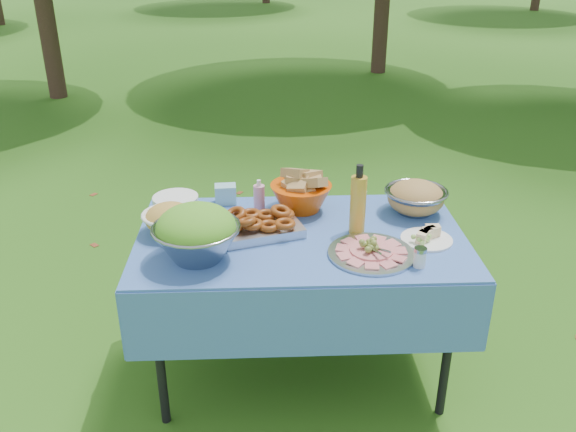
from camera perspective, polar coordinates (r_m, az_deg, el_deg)
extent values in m
plane|color=#153A0A|center=(3.15, 1.11, -14.18)|extent=(80.00, 80.00, 0.00)
cube|color=#71ACDA|center=(2.92, 1.17, -8.42)|extent=(1.46, 0.86, 0.76)
cylinder|color=white|center=(3.01, -10.46, 1.27)|extent=(0.22, 0.22, 0.06)
cube|color=#8AC5D0|center=(3.03, -5.86, 2.05)|extent=(0.11, 0.08, 0.09)
cylinder|color=pink|center=(2.94, -2.72, 1.98)|extent=(0.07, 0.07, 0.15)
cube|color=silver|center=(2.73, -2.69, -0.74)|extent=(0.42, 0.35, 0.08)
cylinder|color=#B2B5B9|center=(2.56, 7.83, -2.80)|extent=(0.47, 0.47, 0.08)
cylinder|color=gold|center=(2.70, 6.59, 1.55)|extent=(0.09, 0.09, 0.32)
cylinder|color=white|center=(2.73, 12.88, -1.67)|extent=(0.25, 0.25, 0.06)
cylinder|color=silver|center=(2.51, 12.23, -3.79)|extent=(0.06, 0.06, 0.08)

